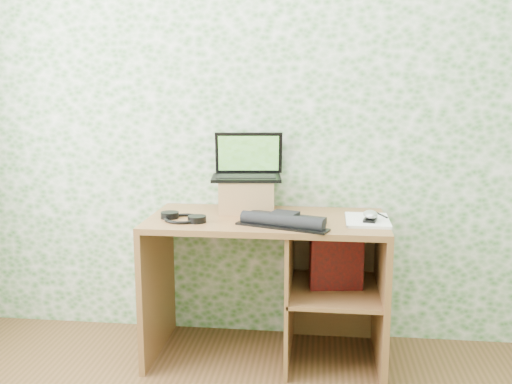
# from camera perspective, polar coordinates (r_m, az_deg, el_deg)

# --- Properties ---
(wall_back) EXTENTS (3.50, 0.00, 3.50)m
(wall_back) POSITION_cam_1_polar(r_m,az_deg,el_deg) (3.13, 1.68, 8.57)
(wall_back) COLOR silver
(wall_back) RESTS_ON ground
(desk) EXTENTS (1.20, 0.60, 0.75)m
(desk) POSITION_cam_1_polar(r_m,az_deg,el_deg) (2.99, 2.62, -7.53)
(desk) COLOR brown
(desk) RESTS_ON floor
(riser) EXTENTS (0.31, 0.27, 0.17)m
(riser) POSITION_cam_1_polar(r_m,az_deg,el_deg) (3.03, -0.97, -0.33)
(riser) COLOR #9A6C45
(riser) RESTS_ON desk
(laptop) EXTENTS (0.39, 0.30, 0.24)m
(laptop) POSITION_cam_1_polar(r_m,az_deg,el_deg) (3.04, -0.88, 2.45)
(laptop) COLOR black
(laptop) RESTS_ON riser
(keyboard) EXTENTS (0.46, 0.36, 0.06)m
(keyboard) POSITION_cam_1_polar(r_m,az_deg,el_deg) (2.75, 2.71, -2.84)
(keyboard) COLOR black
(keyboard) RESTS_ON desk
(headphones) EXTENTS (0.25, 0.25, 0.03)m
(headphones) POSITION_cam_1_polar(r_m,az_deg,el_deg) (2.86, -7.30, -2.59)
(headphones) COLOR black
(headphones) RESTS_ON desk
(notepad) EXTENTS (0.21, 0.30, 0.01)m
(notepad) POSITION_cam_1_polar(r_m,az_deg,el_deg) (2.86, 11.08, -2.79)
(notepad) COLOR white
(notepad) RESTS_ON desk
(mouse) EXTENTS (0.09, 0.12, 0.04)m
(mouse) POSITION_cam_1_polar(r_m,az_deg,el_deg) (2.82, 11.36, -2.46)
(mouse) COLOR silver
(mouse) RESTS_ON notepad
(pen) EXTENTS (0.06, 0.13, 0.01)m
(pen) POSITION_cam_1_polar(r_m,az_deg,el_deg) (2.95, 12.37, -2.22)
(pen) COLOR black
(pen) RESTS_ON notepad
(red_box) EXTENTS (0.27, 0.12, 0.32)m
(red_box) POSITION_cam_1_polar(r_m,az_deg,el_deg) (2.93, 8.03, -6.58)
(red_box) COLOR maroon
(red_box) RESTS_ON desk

